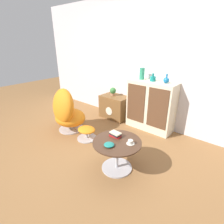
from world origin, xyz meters
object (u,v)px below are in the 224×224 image
Objects in this scene: coffee_table at (117,151)px; vase_inner_left at (153,78)px; sideboard at (151,106)px; ottoman at (87,132)px; vase_leftmost at (142,74)px; egg_chair at (67,112)px; vase_inner_right at (166,80)px; potted_plant at (113,91)px; tv_console at (115,107)px; bowl at (109,145)px; book_stack at (115,134)px; teacup at (131,142)px.

coffee_table is 1.64m from vase_inner_left.
vase_inner_left is (-0.01, 0.00, 0.55)m from sideboard.
ottoman is 1.61× the size of vase_leftmost.
vase_inner_left is (1.23, 1.17, 0.66)m from egg_chair.
vase_inner_right reaches higher than potted_plant.
vase_inner_left is at bearing 1.75° from potted_plant.
ottoman is at bearing -120.54° from vase_inner_left.
vase_leftmost reaches higher than sideboard.
vase_inner_left is at bearing 100.83° from coffee_table.
tv_console is 4.75× the size of bowl.
egg_chair is at bearing -102.61° from potted_plant.
vase_leftmost is 1.33× the size of book_stack.
potted_plant is (-0.29, 1.12, 0.49)m from ottoman.
vase_inner_left is 0.78× the size of potted_plant.
book_stack is (0.41, -1.34, -0.64)m from vase_leftmost.
vase_inner_left is 0.86× the size of book_stack.
coffee_table is 3.56× the size of potted_plant.
tv_console is 2.90× the size of vase_leftmost.
vase_leftmost is 1.54m from book_stack.
vase_leftmost is at bearing 180.00° from vase_inner_left.
vase_inner_right is at bearing 85.68° from book_stack.
ottoman is at bearing -129.50° from vase_inner_right.
tv_console reaches higher than ottoman.
ottoman is 3.27× the size of teacup.
vase_leftmost is 0.25m from vase_inner_left.
bowl is (-0.01, -0.15, 0.17)m from coffee_table.
sideboard is 0.55m from vase_inner_left.
book_stack is at bearing -48.97° from potted_plant.
vase_leftmost reaches higher than bowl.
coffee_table is at bearing -79.45° from sideboard.
tv_console is 0.72× the size of egg_chair.
potted_plant reaches higher than teacup.
potted_plant is (-0.98, -0.03, 0.13)m from sideboard.
book_stack is at bearing -6.96° from egg_chair.
vase_inner_left reaches higher than potted_plant.
potted_plant is (-1.24, 1.40, 0.34)m from coffee_table.
coffee_table is 2.98× the size of vase_leftmost.
vase_inner_left is 1.54m from teacup.
sideboard is 5.90× the size of book_stack.
book_stack is at bearing -83.16° from sideboard.
egg_chair is at bearing 173.04° from book_stack.
vase_inner_right reaches higher than sideboard.
vase_inner_right reaches higher than coffee_table.
vase_inner_left reaches higher than coffee_table.
vase_inner_left is 1.32× the size of teacup.
tv_console reaches higher than coffee_table.
egg_chair reaches higher than book_stack.
vase_inner_right is 1.46m from book_stack.
sideboard is at bearing 1.51° from potted_plant.
vase_inner_left is 1.06m from potted_plant.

